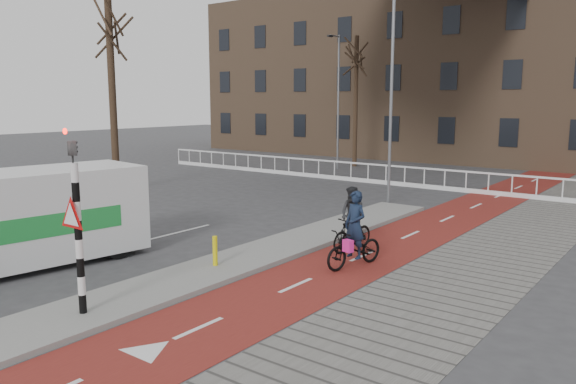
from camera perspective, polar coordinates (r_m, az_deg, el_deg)
The scene contains 15 objects.
ground at distance 12.35m, azimuth -10.57°, elevation -10.38°, with size 120.00×120.00×0.00m, color #38383A.
bike_lane at distance 19.60m, azimuth 14.80°, elevation -3.13°, with size 2.50×60.00×0.01m, color maroon.
sidewalk at distance 18.76m, azimuth 22.74°, elevation -4.11°, with size 3.00×60.00×0.01m, color slate.
curb_island at distance 15.58m, azimuth -1.38°, elevation -5.81°, with size 1.80×16.00×0.12m, color gray.
traffic_signal at distance 11.11m, azimuth -20.70°, elevation -2.40°, with size 0.80×0.80×3.68m.
bollard at distance 13.91m, azimuth -7.42°, elevation -5.94°, with size 0.12×0.12×0.73m, color yellow.
cyclist_near at distance 14.07m, azimuth 6.80°, elevation -5.05°, with size 1.05×1.94×1.92m.
cyclist_far at distance 15.54m, azimuth 6.57°, elevation -3.30°, with size 0.82×1.69×1.79m.
van at distance 15.43m, azimuth -25.05°, elevation -2.27°, with size 3.06×5.86×2.40m.
railing at distance 28.55m, azimuth 8.13°, elevation 1.55°, with size 28.00×0.10×0.99m.
townhouse_row at distance 41.61m, azimuth 21.30°, elevation 13.80°, with size 46.00×10.00×15.90m.
tree_left at distance 26.30m, azimuth -17.40°, elevation 9.19°, with size 0.32×0.32×8.51m, color black.
tree_mid at distance 35.40m, azimuth 6.88°, elevation 9.06°, with size 0.27×0.27×7.99m, color black.
streetlight_near at distance 22.38m, azimuth 10.44°, elevation 9.06°, with size 0.12×0.12×8.16m, color slate.
streetlight_left at distance 34.08m, azimuth 5.13°, elevation 9.00°, with size 0.12×0.12×7.90m, color slate.
Camera 1 is at (8.67, -7.77, 4.14)m, focal length 35.00 mm.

